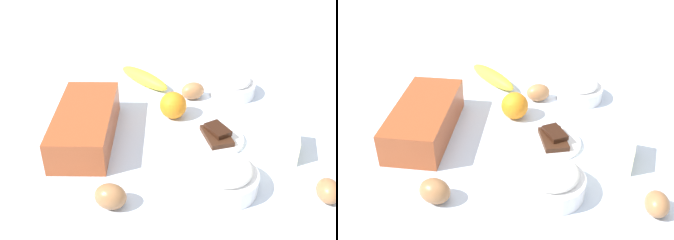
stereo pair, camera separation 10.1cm
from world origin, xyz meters
TOP-DOWN VIEW (x-y plane):
  - ground_plane at (0.00, 0.00)m, footprint 2.40×2.40m
  - loaf_pan at (0.01, 0.20)m, footprint 0.30×0.18m
  - flour_bowl at (-0.21, -0.08)m, footprint 0.14×0.14m
  - sugar_bowl at (0.16, -0.21)m, footprint 0.13×0.13m
  - banana at (0.26, 0.03)m, footprint 0.18×0.15m
  - orange_fruit at (0.07, -0.03)m, footprint 0.07×0.07m
  - butter_block at (-0.12, -0.25)m, footprint 0.11×0.09m
  - egg_near_butter at (-0.23, 0.15)m, footprint 0.07×0.08m
  - egg_beside_bowl at (-0.28, -0.27)m, footprint 0.07×0.06m
  - egg_loose at (0.16, -0.10)m, footprint 0.06×0.07m
  - chocolate_plate at (-0.05, -0.11)m, footprint 0.13×0.13m

SIDE VIEW (x-z plane):
  - ground_plane at x=0.00m, z-range -0.02..0.00m
  - chocolate_plate at x=-0.05m, z-range -0.01..0.03m
  - banana at x=0.26m, z-range 0.00..0.04m
  - egg_beside_bowl at x=-0.28m, z-range 0.00..0.05m
  - egg_loose at x=0.16m, z-range 0.00..0.05m
  - egg_near_butter at x=-0.23m, z-range 0.00..0.05m
  - sugar_bowl at x=0.16m, z-range 0.00..0.06m
  - butter_block at x=-0.12m, z-range 0.00..0.06m
  - flour_bowl at x=-0.21m, z-range 0.00..0.07m
  - orange_fruit at x=0.07m, z-range 0.00..0.07m
  - loaf_pan at x=0.01m, z-range 0.00..0.08m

